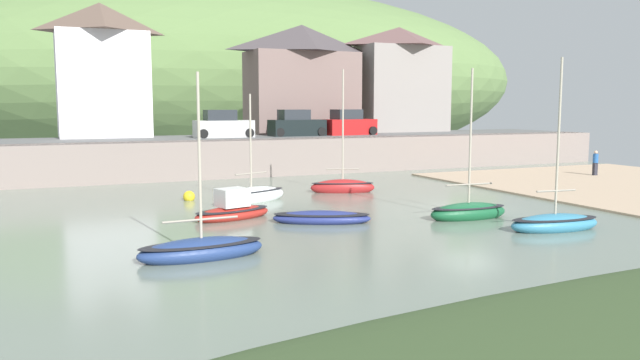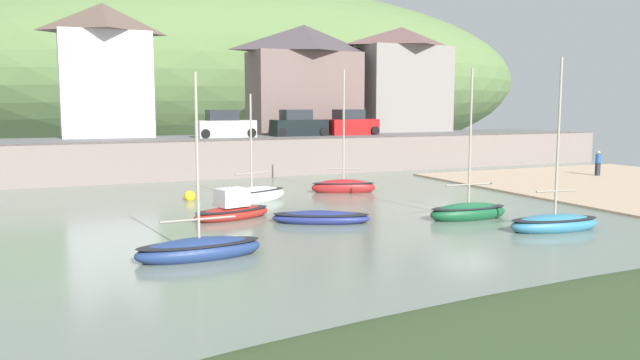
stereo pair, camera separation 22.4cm
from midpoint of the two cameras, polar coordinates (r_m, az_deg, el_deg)
quay_seawall at (r=43.79m, az=-0.47°, el=2.51°), size 48.00×9.40×2.40m
hillside_backdrop at (r=80.89m, az=-8.18°, el=9.09°), size 80.00×44.00×22.70m
waterfront_building_left at (r=48.02m, az=-19.44°, el=9.53°), size 6.44×5.63×9.49m
waterfront_building_centre at (r=51.61m, az=-1.78°, el=9.27°), size 9.14×4.58×8.74m
waterfront_building_right at (r=55.69m, az=7.08°, el=9.16°), size 7.93×5.33×9.01m
motorboat_with_cabin at (r=24.90m, az=-0.12°, el=-3.46°), size 4.10×2.86×0.61m
fishing_boat_green at (r=19.51m, az=-11.10°, el=-6.23°), size 3.97×1.57×5.82m
dinghy_open_wooden at (r=24.95m, az=20.42°, el=-3.67°), size 3.80×1.77×6.57m
sailboat_tall_mast at (r=33.53m, az=1.89°, el=-0.57°), size 3.56×2.06×6.74m
sailboat_nearest_shore at (r=30.28m, az=-6.51°, el=-1.44°), size 4.16×2.40×5.40m
sailboat_far_left at (r=26.01m, az=-8.25°, el=-2.77°), size 3.69×2.28×1.40m
sailboat_blue_trim at (r=26.45m, az=13.17°, el=-2.80°), size 3.57×1.40×6.33m
parked_car_near_slipway at (r=44.81m, az=-9.00°, el=4.90°), size 4.11×1.82×1.95m
parked_car_by_wall at (r=46.56m, az=-2.31°, el=5.04°), size 4.15×1.83×1.95m
parked_car_end_of_row at (r=48.32m, az=2.51°, el=5.11°), size 4.26×2.13×1.95m
person_on_slipway at (r=44.57m, az=23.73°, el=1.53°), size 0.34×0.34×1.62m
mooring_buoy at (r=31.46m, az=-12.08°, el=-1.49°), size 0.58×0.58×0.58m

